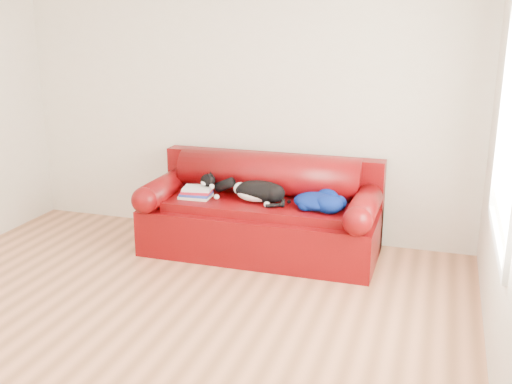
% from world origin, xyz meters
% --- Properties ---
extents(ground, '(4.50, 4.50, 0.00)m').
position_xyz_m(ground, '(0.00, 0.00, 0.00)').
color(ground, brown).
rests_on(ground, ground).
extents(room_shell, '(4.52, 4.02, 2.61)m').
position_xyz_m(room_shell, '(0.12, 0.02, 1.67)').
color(room_shell, beige).
rests_on(room_shell, ground).
extents(sofa_base, '(2.10, 0.90, 0.50)m').
position_xyz_m(sofa_base, '(0.35, 1.49, 0.24)').
color(sofa_base, '#420206').
rests_on(sofa_base, ground).
extents(sofa_back, '(2.10, 1.01, 0.88)m').
position_xyz_m(sofa_back, '(0.35, 1.74, 0.54)').
color(sofa_back, '#420206').
rests_on(sofa_back, ground).
extents(book_stack, '(0.28, 0.24, 0.10)m').
position_xyz_m(book_stack, '(-0.23, 1.39, 0.55)').
color(book_stack, beige).
rests_on(book_stack, sofa_base).
extents(cat, '(0.64, 0.34, 0.24)m').
position_xyz_m(cat, '(0.35, 1.45, 0.59)').
color(cat, black).
rests_on(cat, sofa_base).
extents(blanket, '(0.51, 0.49, 0.15)m').
position_xyz_m(blanket, '(0.90, 1.43, 0.57)').
color(blanket, '#02084C').
rests_on(blanket, sofa_base).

